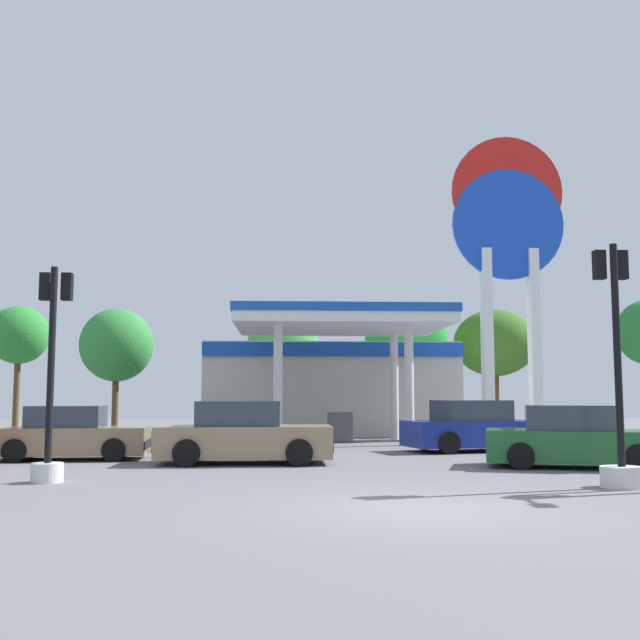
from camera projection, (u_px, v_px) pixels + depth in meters
ground_plane at (422, 509)px, 11.44m from camera, size 90.00×90.00×0.00m
gas_station at (331, 383)px, 33.16m from camera, size 10.95×12.22×4.83m
station_pole_sign at (508, 243)px, 30.90m from camera, size 4.63×0.56×12.49m
car_0 at (71, 435)px, 20.22m from camera, size 4.14×2.05×1.45m
car_1 at (244, 435)px, 19.12m from camera, size 4.44×2.05×1.58m
car_2 at (574, 439)px, 17.98m from camera, size 4.49×2.87×1.49m
car_4 at (475, 428)px, 23.27m from camera, size 4.70×2.77×1.58m
traffic_signal_0 at (619, 415)px, 14.23m from camera, size 0.80×0.80×4.66m
traffic_signal_1 at (51, 401)px, 15.10m from camera, size 0.65×0.67×4.35m
tree_0 at (19, 336)px, 37.58m from camera, size 2.98×2.98×6.21m
tree_1 at (117, 345)px, 35.51m from camera, size 3.44×3.44×5.85m
tree_2 at (283, 346)px, 37.03m from camera, size 3.55×3.55×5.90m
tree_3 at (406, 338)px, 37.12m from camera, size 4.09×4.09×6.31m
tree_4 at (495, 343)px, 38.52m from camera, size 4.22×4.22×6.15m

